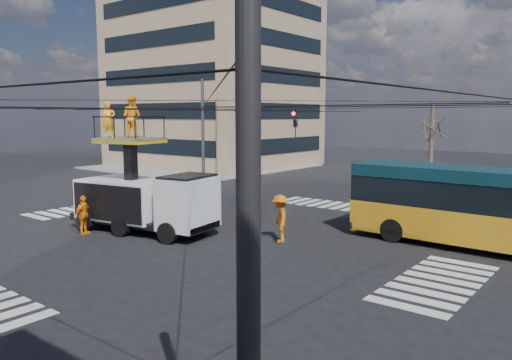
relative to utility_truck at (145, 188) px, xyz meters
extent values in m
plane|color=black|center=(2.75, 1.25, -2.02)|extent=(120.00, 120.00, 0.00)
cube|color=slate|center=(-18.25, 22.25, -1.96)|extent=(18.00, 18.00, 0.12)
cube|color=#826A53|center=(-19.25, 25.25, 12.98)|extent=(18.00, 16.00, 30.00)
cube|color=black|center=(-19.25, 17.25, 0.31)|extent=(15.30, 0.12, 1.50)
cube|color=black|center=(-10.25, 25.25, 0.31)|extent=(0.12, 13.60, 1.50)
cube|color=black|center=(-19.25, 17.25, 3.65)|extent=(15.30, 0.12, 1.50)
cube|color=black|center=(-10.25, 25.25, 3.65)|extent=(0.12, 13.60, 1.50)
cube|color=black|center=(-19.25, 17.25, 6.98)|extent=(15.30, 0.12, 1.50)
cube|color=black|center=(-10.25, 25.25, 6.98)|extent=(0.12, 13.60, 1.50)
cube|color=black|center=(-19.25, 17.25, 10.31)|extent=(15.30, 0.12, 1.50)
cube|color=black|center=(-10.25, 25.25, 10.31)|extent=(0.12, 13.60, 1.50)
cube|color=black|center=(-19.25, 17.25, 13.65)|extent=(15.30, 0.12, 1.50)
cube|color=black|center=(-10.25, 25.25, 13.65)|extent=(0.12, 13.60, 1.50)
cylinder|color=#2D2D30|center=(-9.25, 13.25, 1.98)|extent=(0.24, 0.24, 8.00)
cylinder|color=#2D2D30|center=(14.75, -10.75, 1.98)|extent=(0.24, 0.24, 8.00)
cylinder|color=black|center=(2.75, 13.25, 3.68)|extent=(24.00, 0.03, 0.03)
cylinder|color=black|center=(-9.25, 1.25, 3.68)|extent=(0.03, 24.00, 0.03)
cylinder|color=black|center=(2.75, 1.25, 3.88)|extent=(24.02, 24.02, 0.03)
cylinder|color=black|center=(2.75, 1.25, 3.88)|extent=(24.02, 24.02, 0.03)
cylinder|color=black|center=(2.75, 0.05, 3.58)|extent=(24.00, 0.03, 0.03)
cylinder|color=black|center=(2.75, 2.45, 3.58)|extent=(24.00, 0.03, 0.03)
cylinder|color=black|center=(1.55, 1.25, 3.48)|extent=(0.03, 24.00, 0.03)
cylinder|color=black|center=(3.95, 1.25, 3.48)|extent=(0.03, 24.00, 0.03)
imported|color=black|center=(5.25, 4.25, 3.08)|extent=(0.16, 0.20, 1.00)
imported|color=black|center=(1.25, 6.25, 3.33)|extent=(0.26, 1.24, 0.50)
cylinder|color=#382B21|center=(7.75, 14.75, 0.98)|extent=(0.24, 0.24, 6.00)
cube|color=black|center=(-0.20, -0.04, -1.47)|extent=(7.26, 3.29, 0.30)
cube|color=white|center=(2.37, 0.38, -0.47)|extent=(2.16, 2.66, 2.20)
cube|color=black|center=(2.37, 0.38, 0.33)|extent=(1.95, 2.53, 0.80)
cube|color=white|center=(-1.08, -0.18, -0.57)|extent=(4.55, 3.14, 1.80)
cylinder|color=black|center=(2.36, -0.79, -1.57)|extent=(0.94, 0.49, 0.90)
cylinder|color=black|center=(1.99, 1.48, -1.57)|extent=(0.94, 0.49, 0.90)
cylinder|color=black|center=(-0.21, -1.20, -1.57)|extent=(0.94, 0.49, 0.90)
cylinder|color=black|center=(-0.58, 1.07, -1.57)|extent=(0.94, 0.49, 0.90)
cylinder|color=black|center=(-2.38, -1.55, -1.57)|extent=(0.94, 0.49, 0.90)
cylinder|color=black|center=(-2.75, 0.72, -1.57)|extent=(0.94, 0.49, 0.90)
cube|color=black|center=(-0.79, -0.13, 0.78)|extent=(0.52, 0.52, 2.81)
cube|color=brown|center=(-0.79, -0.13, 2.19)|extent=(2.90, 2.49, 0.12)
cube|color=yellow|center=(-0.79, -0.13, 2.07)|extent=(2.90, 2.49, 0.12)
imported|color=orange|center=(-1.80, -0.50, 3.06)|extent=(0.61, 0.71, 1.63)
imported|color=orange|center=(-0.85, 0.06, 3.18)|extent=(1.08, 0.95, 1.87)
cube|color=#EDAE16|center=(7.71, 6.44, -0.42)|extent=(0.30, 2.47, 2.80)
cube|color=black|center=(7.66, 6.44, -1.57)|extent=(0.20, 2.60, 0.30)
cube|color=gold|center=(7.81, 6.44, 0.83)|extent=(0.13, 1.60, 0.35)
cylinder|color=black|center=(9.53, 5.23, -1.52)|extent=(1.01, 0.32, 1.00)
cylinder|color=black|center=(9.58, 7.59, -1.52)|extent=(1.01, 0.32, 1.00)
cone|color=#FF4B0A|center=(-3.96, 0.37, -1.71)|extent=(0.36, 0.36, 0.62)
imported|color=orange|center=(-1.83, -1.99, -1.15)|extent=(0.73, 1.11, 1.75)
imported|color=orange|center=(5.82, 2.32, -1.02)|extent=(1.42, 1.45, 2.00)
camera|label=1|loc=(17.67, -14.34, 3.26)|focal=35.00mm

